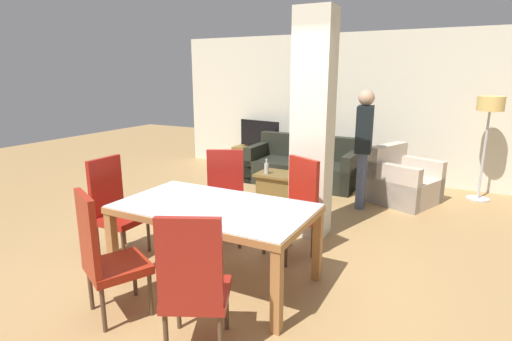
{
  "coord_description": "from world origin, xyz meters",
  "views": [
    {
      "loc": [
        1.99,
        -2.97,
        1.98
      ],
      "look_at": [
        0.0,
        0.84,
        0.92
      ],
      "focal_mm": 28.0,
      "sensor_mm": 36.0,
      "label": 1
    }
  ],
  "objects_px": {
    "dining_chair_near_right": "(194,283)",
    "coffee_table": "(280,186)",
    "sofa": "(303,168)",
    "tv_stand": "(259,158)",
    "standing_person": "(364,141)",
    "dining_chair_near_left": "(105,254)",
    "armchair": "(402,183)",
    "dining_chair_head_left": "(115,205)",
    "floor_lamp": "(490,113)",
    "bottle": "(266,168)",
    "dining_table": "(215,219)",
    "dining_chair_far_right": "(295,206)",
    "dining_chair_far_left": "(225,194)",
    "tv_screen": "(259,135)"
  },
  "relations": [
    {
      "from": "dining_chair_near_right",
      "to": "coffee_table",
      "type": "distance_m",
      "value": 3.77
    },
    {
      "from": "sofa",
      "to": "tv_stand",
      "type": "distance_m",
      "value": 1.4
    },
    {
      "from": "tv_stand",
      "to": "standing_person",
      "type": "distance_m",
      "value": 3.0
    },
    {
      "from": "dining_chair_near_left",
      "to": "tv_stand",
      "type": "xyz_separation_m",
      "value": [
        -1.3,
        5.27,
        -0.34
      ]
    },
    {
      "from": "standing_person",
      "to": "armchair",
      "type": "bearing_deg",
      "value": -50.65
    },
    {
      "from": "dining_chair_head_left",
      "to": "floor_lamp",
      "type": "bearing_deg",
      "value": 138.52
    },
    {
      "from": "tv_stand",
      "to": "standing_person",
      "type": "bearing_deg",
      "value": -31.23
    },
    {
      "from": "bottle",
      "to": "floor_lamp",
      "type": "height_order",
      "value": "floor_lamp"
    },
    {
      "from": "dining_chair_near_left",
      "to": "tv_stand",
      "type": "relative_size",
      "value": 0.95
    },
    {
      "from": "dining_table",
      "to": "dining_chair_near_left",
      "type": "bearing_deg",
      "value": -116.41
    },
    {
      "from": "dining_chair_far_right",
      "to": "coffee_table",
      "type": "distance_m",
      "value": 2.05
    },
    {
      "from": "dining_chair_near_right",
      "to": "dining_chair_far_left",
      "type": "height_order",
      "value": "same"
    },
    {
      "from": "dining_chair_near_right",
      "to": "armchair",
      "type": "xyz_separation_m",
      "value": [
        0.78,
        4.36,
        -0.26
      ]
    },
    {
      "from": "dining_table",
      "to": "armchair",
      "type": "relative_size",
      "value": 1.62
    },
    {
      "from": "dining_table",
      "to": "bottle",
      "type": "xyz_separation_m",
      "value": [
        -0.71,
        2.56,
        -0.12
      ]
    },
    {
      "from": "armchair",
      "to": "tv_stand",
      "type": "xyz_separation_m",
      "value": [
        -2.99,
        0.94,
        -0.08
      ]
    },
    {
      "from": "bottle",
      "to": "floor_lamp",
      "type": "xyz_separation_m",
      "value": [
        3.03,
        1.55,
        0.88
      ]
    },
    {
      "from": "sofa",
      "to": "bottle",
      "type": "relative_size",
      "value": 8.18
    },
    {
      "from": "armchair",
      "to": "standing_person",
      "type": "xyz_separation_m",
      "value": [
        -0.51,
        -0.56,
        0.71
      ]
    },
    {
      "from": "dining_chair_head_left",
      "to": "sofa",
      "type": "xyz_separation_m",
      "value": [
        0.79,
        3.7,
        -0.27
      ]
    },
    {
      "from": "dining_chair_head_left",
      "to": "bottle",
      "type": "relative_size",
      "value": 4.53
    },
    {
      "from": "tv_screen",
      "to": "dining_chair_far_right",
      "type": "bearing_deg",
      "value": 132.5
    },
    {
      "from": "dining_table",
      "to": "dining_chair_far_right",
      "type": "distance_m",
      "value": 1.01
    },
    {
      "from": "dining_chair_near_left",
      "to": "tv_stand",
      "type": "bearing_deg",
      "value": 130.29
    },
    {
      "from": "tv_stand",
      "to": "dining_table",
      "type": "bearing_deg",
      "value": -68.04
    },
    {
      "from": "bottle",
      "to": "floor_lamp",
      "type": "relative_size",
      "value": 0.15
    },
    {
      "from": "coffee_table",
      "to": "dining_chair_head_left",
      "type": "bearing_deg",
      "value": -106.5
    },
    {
      "from": "dining_chair_head_left",
      "to": "tv_screen",
      "type": "height_order",
      "value": "dining_chair_head_left"
    },
    {
      "from": "dining_chair_near_left",
      "to": "floor_lamp",
      "type": "height_order",
      "value": "floor_lamp"
    },
    {
      "from": "coffee_table",
      "to": "standing_person",
      "type": "xyz_separation_m",
      "value": [
        1.24,
        0.18,
        0.8
      ]
    },
    {
      "from": "floor_lamp",
      "to": "dining_chair_near_left",
      "type": "bearing_deg",
      "value": -118.91
    },
    {
      "from": "dining_chair_far_left",
      "to": "armchair",
      "type": "height_order",
      "value": "dining_chair_far_left"
    },
    {
      "from": "tv_stand",
      "to": "standing_person",
      "type": "height_order",
      "value": "standing_person"
    },
    {
      "from": "tv_stand",
      "to": "standing_person",
      "type": "xyz_separation_m",
      "value": [
        2.48,
        -1.5,
        0.79
      ]
    },
    {
      "from": "coffee_table",
      "to": "tv_screen",
      "type": "xyz_separation_m",
      "value": [
        -1.24,
        1.68,
        0.51
      ]
    },
    {
      "from": "dining_table",
      "to": "tv_stand",
      "type": "distance_m",
      "value": 4.71
    },
    {
      "from": "dining_chair_far_right",
      "to": "floor_lamp",
      "type": "relative_size",
      "value": 0.66
    },
    {
      "from": "dining_chair_head_left",
      "to": "dining_chair_far_left",
      "type": "relative_size",
      "value": 1.0
    },
    {
      "from": "dining_chair_far_left",
      "to": "bottle",
      "type": "distance_m",
      "value": 1.67
    },
    {
      "from": "dining_chair_near_left",
      "to": "coffee_table",
      "type": "relative_size",
      "value": 1.48
    },
    {
      "from": "dining_chair_far_right",
      "to": "armchair",
      "type": "xyz_separation_m",
      "value": [
        0.78,
        2.51,
        -0.26
      ]
    },
    {
      "from": "floor_lamp",
      "to": "standing_person",
      "type": "distance_m",
      "value": 2.06
    },
    {
      "from": "bottle",
      "to": "dining_chair_far_right",
      "type": "bearing_deg",
      "value": -54.92
    },
    {
      "from": "dining_chair_head_left",
      "to": "dining_chair_far_left",
      "type": "height_order",
      "value": "same"
    },
    {
      "from": "dining_chair_far_right",
      "to": "dining_chair_near_right",
      "type": "distance_m",
      "value": 1.85
    },
    {
      "from": "dining_chair_near_right",
      "to": "bottle",
      "type": "xyz_separation_m",
      "value": [
        -1.16,
        3.51,
        -0.05
      ]
    },
    {
      "from": "tv_screen",
      "to": "standing_person",
      "type": "xyz_separation_m",
      "value": [
        2.48,
        -1.5,
        0.29
      ]
    },
    {
      "from": "dining_table",
      "to": "dining_chair_near_right",
      "type": "xyz_separation_m",
      "value": [
        0.45,
        -0.95,
        -0.07
      ]
    },
    {
      "from": "dining_chair_near_right",
      "to": "tv_stand",
      "type": "xyz_separation_m",
      "value": [
        -2.21,
        5.3,
        -0.34
      ]
    },
    {
      "from": "dining_table",
      "to": "tv_screen",
      "type": "xyz_separation_m",
      "value": [
        -1.76,
        4.35,
        0.1
      ]
    }
  ]
}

